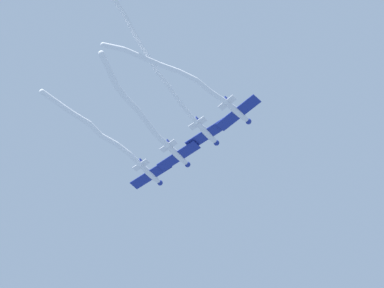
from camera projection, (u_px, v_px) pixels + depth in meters
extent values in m
ellipsoid|color=silver|center=(237.00, 112.00, 86.61)|extent=(2.35, 4.98, 1.00)
sphere|color=navy|center=(248.00, 121.00, 87.61)|extent=(1.06, 1.06, 0.85)
ellipsoid|color=#1E2847|center=(240.00, 113.00, 87.17)|extent=(0.99, 1.36, 0.53)
cube|color=navy|center=(238.00, 113.00, 86.57)|extent=(7.31, 3.62, 0.13)
cube|color=silver|center=(227.00, 103.00, 85.80)|extent=(2.94, 1.69, 0.11)
cube|color=navy|center=(228.00, 101.00, 86.26)|extent=(0.44, 1.11, 1.38)
cylinder|color=white|center=(218.00, 97.00, 84.78)|extent=(1.55, 2.95, 1.34)
cylinder|color=white|center=(203.00, 86.00, 83.47)|extent=(1.38, 2.87, 0.72)
cylinder|color=white|center=(187.00, 75.00, 82.56)|extent=(0.84, 2.59, 0.89)
cylinder|color=white|center=(169.00, 68.00, 81.79)|extent=(1.14, 2.84, 1.15)
cylinder|color=white|center=(151.00, 61.00, 80.79)|extent=(0.95, 2.62, 1.26)
cylinder|color=white|center=(133.00, 53.00, 79.81)|extent=(0.98, 2.70, 1.03)
cylinder|color=white|center=(113.00, 47.00, 79.09)|extent=(1.42, 2.77, 1.06)
sphere|color=white|center=(226.00, 102.00, 85.51)|extent=(0.68, 0.68, 0.68)
sphere|color=white|center=(211.00, 92.00, 84.04)|extent=(0.68, 0.68, 0.68)
sphere|color=white|center=(196.00, 80.00, 82.90)|extent=(0.68, 0.68, 0.68)
sphere|color=white|center=(179.00, 71.00, 82.22)|extent=(0.68, 0.68, 0.68)
sphere|color=white|center=(159.00, 64.00, 81.36)|extent=(0.68, 0.68, 0.68)
sphere|color=white|center=(143.00, 57.00, 80.22)|extent=(0.68, 0.68, 0.68)
sphere|color=white|center=(124.00, 49.00, 79.40)|extent=(0.68, 0.68, 0.68)
sphere|color=white|center=(103.00, 45.00, 78.78)|extent=(0.68, 0.68, 0.68)
ellipsoid|color=silver|center=(207.00, 133.00, 89.18)|extent=(2.82, 4.91, 1.00)
sphere|color=navy|center=(216.00, 143.00, 90.29)|extent=(1.12, 1.12, 0.85)
ellipsoid|color=#1E2847|center=(209.00, 134.00, 89.77)|extent=(1.09, 1.39, 0.53)
cube|color=navy|center=(207.00, 134.00, 89.16)|extent=(7.22, 4.30, 0.13)
cube|color=silver|center=(198.00, 123.00, 88.28)|extent=(2.93, 1.94, 0.11)
cube|color=navy|center=(198.00, 122.00, 88.74)|extent=(0.55, 1.08, 1.38)
cylinder|color=white|center=(190.00, 114.00, 87.50)|extent=(1.92, 3.01, 1.37)
cylinder|color=white|center=(177.00, 97.00, 86.39)|extent=(2.28, 3.21, 1.28)
cylinder|color=white|center=(164.00, 80.00, 85.20)|extent=(2.00, 2.93, 1.18)
cylinder|color=white|center=(151.00, 62.00, 83.94)|extent=(2.37, 2.99, 1.09)
cylinder|color=white|center=(141.00, 44.00, 82.49)|extent=(2.12, 2.65, 0.64)
cylinder|color=white|center=(130.00, 25.00, 81.07)|extent=(2.58, 3.02, 1.32)
cylinder|color=white|center=(117.00, 4.00, 79.59)|extent=(2.16, 2.94, 0.66)
sphere|color=white|center=(196.00, 122.00, 87.98)|extent=(0.63, 0.63, 0.63)
sphere|color=white|center=(183.00, 107.00, 87.02)|extent=(0.63, 0.63, 0.63)
sphere|color=white|center=(170.00, 88.00, 85.76)|extent=(0.63, 0.63, 0.63)
sphere|color=white|center=(157.00, 72.00, 84.64)|extent=(0.63, 0.63, 0.63)
sphere|color=white|center=(146.00, 52.00, 83.25)|extent=(0.63, 0.63, 0.63)
sphere|color=white|center=(135.00, 36.00, 81.73)|extent=(0.63, 0.63, 0.63)
sphere|color=white|center=(124.00, 13.00, 80.40)|extent=(0.63, 0.63, 0.63)
ellipsoid|color=silver|center=(178.00, 155.00, 91.28)|extent=(2.78, 4.91, 1.00)
sphere|color=navy|center=(188.00, 165.00, 92.38)|extent=(1.11, 1.11, 0.85)
ellipsoid|color=#1E2847|center=(180.00, 156.00, 91.87)|extent=(1.08, 1.39, 0.53)
cube|color=navy|center=(178.00, 156.00, 91.25)|extent=(7.23, 4.25, 0.13)
cube|color=silver|center=(169.00, 146.00, 90.38)|extent=(2.93, 1.92, 0.11)
cube|color=navy|center=(169.00, 144.00, 90.85)|extent=(0.55, 1.08, 1.38)
cylinder|color=white|center=(162.00, 140.00, 89.23)|extent=(2.19, 2.66, 1.57)
cylinder|color=white|center=(152.00, 129.00, 87.74)|extent=(2.05, 2.61, 0.95)
cylinder|color=white|center=(142.00, 116.00, 86.55)|extent=(2.03, 2.58, 1.08)
cylinder|color=white|center=(131.00, 104.00, 85.28)|extent=(1.99, 2.65, 1.06)
cylinder|color=white|center=(121.00, 92.00, 83.76)|extent=(2.27, 2.48, 1.39)
cylinder|color=white|center=(112.00, 77.00, 82.22)|extent=(2.43, 2.46, 0.92)
cylinder|color=white|center=(105.00, 61.00, 80.74)|extent=(2.37, 2.36, 0.97)
sphere|color=white|center=(167.00, 145.00, 90.08)|extent=(0.83, 0.83, 0.83)
sphere|color=white|center=(157.00, 135.00, 88.37)|extent=(0.83, 0.83, 0.83)
sphere|color=white|center=(147.00, 123.00, 87.12)|extent=(0.83, 0.83, 0.83)
sphere|color=white|center=(137.00, 110.00, 85.98)|extent=(0.83, 0.83, 0.83)
sphere|color=white|center=(125.00, 97.00, 84.59)|extent=(0.83, 0.83, 0.83)
sphere|color=white|center=(116.00, 85.00, 82.94)|extent=(0.83, 0.83, 0.83)
sphere|color=white|center=(109.00, 69.00, 81.50)|extent=(0.83, 0.83, 0.83)
sphere|color=white|center=(101.00, 54.00, 79.98)|extent=(0.83, 0.83, 0.83)
ellipsoid|color=silver|center=(150.00, 174.00, 93.85)|extent=(2.82, 4.91, 1.00)
sphere|color=navy|center=(160.00, 183.00, 94.96)|extent=(1.12, 1.12, 0.85)
ellipsoid|color=#1E2847|center=(153.00, 175.00, 94.44)|extent=(1.09, 1.39, 0.53)
cube|color=navy|center=(151.00, 175.00, 93.83)|extent=(7.22, 4.30, 0.13)
cube|color=silver|center=(141.00, 165.00, 92.95)|extent=(2.93, 1.94, 0.11)
cube|color=navy|center=(142.00, 163.00, 93.41)|extent=(0.55, 1.08, 1.38)
cylinder|color=white|center=(135.00, 159.00, 91.96)|extent=(1.95, 2.49, 1.06)
cylinder|color=white|center=(123.00, 149.00, 90.83)|extent=(1.55, 2.62, 1.17)
cylinder|color=white|center=(109.00, 140.00, 89.86)|extent=(1.32, 2.85, 0.97)
cylinder|color=white|center=(95.00, 129.00, 88.94)|extent=(1.81, 2.49, 1.44)
cylinder|color=white|center=(81.00, 119.00, 88.04)|extent=(1.25, 2.88, 0.79)
cylinder|color=white|center=(65.00, 108.00, 87.11)|extent=(1.50, 2.74, 1.27)
cylinder|color=white|center=(50.00, 97.00, 86.29)|extent=(1.51, 2.69, 1.22)
sphere|color=white|center=(139.00, 164.00, 92.65)|extent=(0.76, 0.76, 0.76)
sphere|color=white|center=(130.00, 154.00, 91.26)|extent=(0.76, 0.76, 0.76)
sphere|color=white|center=(117.00, 144.00, 90.40)|extent=(0.76, 0.76, 0.76)
sphere|color=white|center=(101.00, 135.00, 89.31)|extent=(0.76, 0.76, 0.76)
sphere|color=white|center=(89.00, 123.00, 88.58)|extent=(0.76, 0.76, 0.76)
sphere|color=white|center=(73.00, 113.00, 87.51)|extent=(0.76, 0.76, 0.76)
sphere|color=white|center=(57.00, 103.00, 86.70)|extent=(0.76, 0.76, 0.76)
sphere|color=white|center=(42.00, 92.00, 85.87)|extent=(0.76, 0.76, 0.76)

